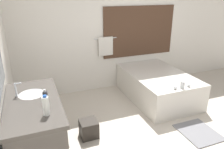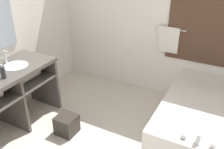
{
  "view_description": "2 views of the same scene",
  "coord_description": "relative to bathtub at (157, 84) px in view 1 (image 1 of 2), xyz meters",
  "views": [
    {
      "loc": [
        -1.82,
        -2.15,
        2.1
      ],
      "look_at": [
        -0.63,
        0.92,
        0.82
      ],
      "focal_mm": 35.0,
      "sensor_mm": 36.0,
      "label": 1
    },
    {
      "loc": [
        0.64,
        -1.47,
        2.29
      ],
      "look_at": [
        -0.69,
        1.03,
        0.8
      ],
      "focal_mm": 40.0,
      "sensor_mm": 36.0,
      "label": 2
    }
  ],
  "objects": [
    {
      "name": "waste_bin",
      "position": [
        -1.66,
        -0.75,
        -0.16
      ],
      "size": [
        0.26,
        0.26,
        0.27
      ],
      "color": "#2D2823",
      "rests_on": "ground_plane"
    },
    {
      "name": "bathtub",
      "position": [
        0.0,
        0.0,
        0.0
      ],
      "size": [
        1.09,
        1.71,
        0.66
      ],
      "color": "silver",
      "rests_on": "ground_plane"
    },
    {
      "name": "ground_plane",
      "position": [
        -0.52,
        -1.33,
        -0.3
      ],
      "size": [
        16.0,
        16.0,
        0.0
      ],
      "primitive_type": "plane",
      "color": "beige",
      "rests_on": "ground"
    },
    {
      "name": "bath_mat",
      "position": [
        -0.03,
        -1.3,
        -0.29
      ],
      "size": [
        0.54,
        0.62,
        0.02
      ],
      "color": "slate",
      "rests_on": "ground_plane"
    },
    {
      "name": "soap_dispenser",
      "position": [
        -2.24,
        -1.1,
        0.65
      ],
      "size": [
        0.06,
        0.06,
        0.18
      ],
      "color": "#28282D",
      "rests_on": "vanity_counter"
    },
    {
      "name": "wall_back_with_blinds",
      "position": [
        -0.5,
        0.9,
        1.05
      ],
      "size": [
        7.4,
        0.13,
        2.7
      ],
      "color": "white",
      "rests_on": "ground_plane"
    },
    {
      "name": "water_bottle_1",
      "position": [
        -2.26,
        -1.36,
        0.68
      ],
      "size": [
        0.07,
        0.07,
        0.23
      ],
      "color": "silver",
      "rests_on": "vanity_counter"
    },
    {
      "name": "vanity_counter",
      "position": [
        -2.39,
        -0.96,
        0.32
      ],
      "size": [
        0.63,
        1.33,
        0.87
      ],
      "color": "#4C4742",
      "rests_on": "ground_plane"
    },
    {
      "name": "sink_faucet",
      "position": [
        -2.56,
        -0.78,
        0.66
      ],
      "size": [
        0.09,
        0.04,
        0.18
      ],
      "color": "silver",
      "rests_on": "vanity_counter"
    }
  ]
}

